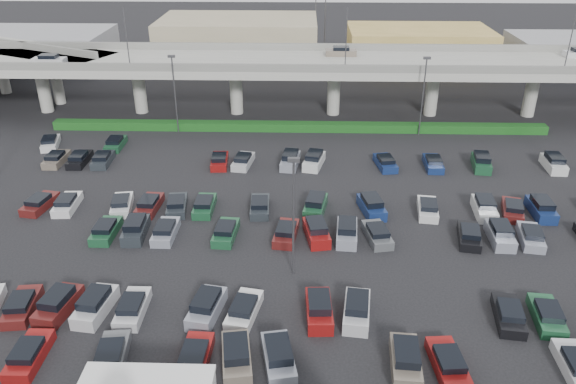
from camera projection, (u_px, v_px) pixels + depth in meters
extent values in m
plane|color=black|center=(295.00, 224.00, 53.32)|extent=(280.00, 280.00, 0.00)
cube|color=gray|center=(299.00, 64.00, 78.55)|extent=(150.00, 13.00, 1.10)
cube|color=slate|center=(299.00, 68.00, 72.50)|extent=(150.00, 0.50, 1.00)
cube|color=slate|center=(299.00, 47.00, 83.64)|extent=(150.00, 0.50, 1.00)
cylinder|color=gray|center=(44.00, 89.00, 81.24)|extent=(1.80, 1.80, 6.70)
cube|color=slate|center=(39.00, 68.00, 79.81)|extent=(2.60, 9.75, 0.50)
cylinder|color=gray|center=(139.00, 90.00, 80.89)|extent=(1.80, 1.80, 6.70)
cube|color=slate|center=(137.00, 68.00, 79.46)|extent=(2.60, 9.75, 0.50)
cylinder|color=gray|center=(236.00, 91.00, 80.54)|extent=(1.80, 1.80, 6.70)
cube|color=slate|center=(235.00, 69.00, 79.11)|extent=(2.60, 9.75, 0.50)
cylinder|color=gray|center=(334.00, 92.00, 80.19)|extent=(1.80, 1.80, 6.70)
cube|color=slate|center=(334.00, 70.00, 78.76)|extent=(2.60, 9.75, 0.50)
cylinder|color=gray|center=(432.00, 92.00, 79.84)|extent=(1.80, 1.80, 6.70)
cube|color=slate|center=(435.00, 70.00, 78.42)|extent=(2.60, 9.75, 0.50)
cylinder|color=gray|center=(531.00, 93.00, 79.49)|extent=(1.80, 1.80, 6.70)
cube|color=slate|center=(536.00, 71.00, 78.07)|extent=(2.60, 9.75, 0.50)
cube|color=silver|center=(49.00, 61.00, 76.29)|extent=(4.40, 1.82, 0.82)
cube|color=black|center=(48.00, 56.00, 76.00)|extent=(2.30, 1.60, 0.50)
cube|color=#6F6457|center=(341.00, 53.00, 80.64)|extent=(4.40, 1.82, 0.82)
cube|color=black|center=(341.00, 48.00, 80.35)|extent=(2.30, 1.60, 0.50)
cylinder|color=#434347|center=(127.00, 40.00, 71.60)|extent=(0.14, 0.14, 8.00)
cylinder|color=#434347|center=(346.00, 41.00, 70.90)|extent=(0.14, 0.14, 8.00)
cylinder|color=#434347|center=(570.00, 42.00, 70.20)|extent=(0.14, 0.14, 8.00)
cylinder|color=gray|center=(2.00, 73.00, 89.42)|extent=(1.60, 1.60, 6.70)
cylinder|color=gray|center=(57.00, 82.00, 84.63)|extent=(1.60, 1.60, 6.70)
cube|color=#124015|center=(298.00, 127.00, 75.35)|extent=(66.00, 1.60, 1.10)
cube|color=white|center=(146.00, 381.00, 32.47)|extent=(7.77, 2.67, 0.27)
cube|color=maroon|center=(30.00, 356.00, 37.08)|extent=(1.86, 4.42, 0.82)
cube|color=black|center=(26.00, 350.00, 36.61)|extent=(1.62, 2.32, 0.50)
cube|color=#515459|center=(112.00, 357.00, 36.94)|extent=(2.29, 4.57, 0.82)
cube|color=black|center=(110.00, 352.00, 36.48)|extent=(1.85, 2.46, 0.50)
cube|color=maroon|center=(195.00, 359.00, 36.80)|extent=(2.01, 4.48, 0.82)
cube|color=black|center=(194.00, 354.00, 36.34)|extent=(1.70, 2.37, 0.50)
cube|color=#6F6457|center=(237.00, 358.00, 36.68)|extent=(2.48, 4.63, 1.05)
cube|color=black|center=(236.00, 349.00, 36.31)|extent=(1.98, 2.82, 0.65)
cube|color=gray|center=(279.00, 359.00, 36.61)|extent=(2.61, 4.66, 1.05)
cube|color=black|center=(278.00, 350.00, 36.24)|extent=(2.06, 2.85, 0.65)
cube|color=#6F6457|center=(405.00, 362.00, 36.41)|extent=(2.14, 4.52, 1.05)
cube|color=black|center=(407.00, 352.00, 36.04)|extent=(1.79, 2.71, 0.65)
cube|color=maroon|center=(448.00, 364.00, 36.39)|extent=(2.19, 4.54, 0.82)
cube|color=black|center=(450.00, 359.00, 35.93)|extent=(1.79, 2.43, 0.50)
cube|color=silver|center=(576.00, 367.00, 36.19)|extent=(1.95, 4.45, 0.82)
cube|color=#571817|center=(22.00, 307.00, 41.60)|extent=(2.32, 4.58, 0.82)
cube|color=black|center=(19.00, 302.00, 41.14)|extent=(1.86, 2.47, 0.50)
cube|color=#571817|center=(59.00, 306.00, 41.48)|extent=(2.54, 4.64, 1.05)
cube|color=black|center=(57.00, 297.00, 41.11)|extent=(2.02, 2.83, 0.65)
cube|color=silver|center=(96.00, 307.00, 41.41)|extent=(2.39, 4.60, 1.05)
cube|color=black|center=(94.00, 298.00, 41.04)|extent=(1.93, 2.79, 0.65)
cube|color=silver|center=(133.00, 309.00, 41.40)|extent=(1.84, 4.41, 0.82)
cube|color=black|center=(131.00, 304.00, 40.93)|extent=(1.61, 2.31, 0.50)
cube|color=gray|center=(207.00, 309.00, 41.21)|extent=(2.60, 4.66, 1.05)
cube|color=black|center=(206.00, 300.00, 40.84)|extent=(2.05, 2.85, 0.65)
cube|color=white|center=(244.00, 311.00, 41.19)|extent=(2.64, 4.67, 0.82)
cube|color=black|center=(244.00, 306.00, 40.73)|extent=(2.02, 2.57, 0.50)
cube|color=maroon|center=(319.00, 311.00, 41.00)|extent=(2.01, 4.48, 1.05)
cube|color=black|center=(319.00, 302.00, 40.63)|extent=(1.72, 2.67, 0.65)
cube|color=silver|center=(357.00, 312.00, 40.93)|extent=(2.36, 4.59, 1.05)
cube|color=black|center=(357.00, 303.00, 40.56)|extent=(1.92, 2.78, 0.65)
cube|color=black|center=(508.00, 316.00, 40.71)|extent=(2.40, 4.61, 0.82)
cube|color=black|center=(511.00, 310.00, 40.25)|extent=(1.90, 2.50, 0.50)
cube|color=#1B4E2F|center=(547.00, 316.00, 40.64)|extent=(2.28, 4.57, 0.82)
cube|color=black|center=(549.00, 311.00, 40.18)|extent=(1.84, 2.46, 0.50)
cube|color=#1B4E2F|center=(106.00, 231.00, 51.33)|extent=(1.86, 4.42, 0.82)
cube|color=black|center=(104.00, 226.00, 50.87)|extent=(1.62, 2.31, 0.50)
cube|color=#262C31|center=(136.00, 230.00, 51.21)|extent=(2.03, 4.48, 1.05)
cube|color=black|center=(135.00, 223.00, 50.84)|extent=(1.72, 2.67, 0.65)
cube|color=gray|center=(166.00, 232.00, 51.20)|extent=(1.89, 4.43, 0.82)
cube|color=black|center=(165.00, 227.00, 50.73)|extent=(1.64, 2.33, 0.50)
cube|color=#1B4E2F|center=(226.00, 233.00, 51.06)|extent=(2.16, 4.53, 0.82)
cube|color=black|center=(225.00, 228.00, 50.60)|extent=(1.78, 2.42, 0.50)
cube|color=#571817|center=(286.00, 234.00, 50.92)|extent=(2.40, 4.61, 0.82)
cube|color=black|center=(286.00, 229.00, 50.46)|extent=(1.90, 2.50, 0.50)
cube|color=maroon|center=(316.00, 233.00, 50.80)|extent=(2.57, 4.65, 1.05)
cube|color=black|center=(317.00, 225.00, 50.43)|extent=(2.04, 2.84, 0.65)
cube|color=gray|center=(347.00, 233.00, 50.73)|extent=(2.17, 4.53, 1.05)
cube|color=black|center=(347.00, 226.00, 50.36)|extent=(1.81, 2.72, 0.65)
cube|color=#515459|center=(377.00, 235.00, 50.72)|extent=(2.58, 4.66, 0.82)
cube|color=black|center=(378.00, 230.00, 50.26)|extent=(1.99, 2.55, 0.50)
cube|color=black|center=(469.00, 236.00, 50.51)|extent=(2.57, 4.65, 0.82)
cube|color=black|center=(471.00, 231.00, 50.05)|extent=(1.98, 2.55, 0.50)
cube|color=gray|center=(500.00, 236.00, 50.39)|extent=(2.00, 4.47, 1.05)
cube|color=black|center=(501.00, 228.00, 50.02)|extent=(1.71, 2.66, 0.65)
cube|color=gray|center=(531.00, 237.00, 50.38)|extent=(2.51, 4.64, 0.82)
cube|color=black|center=(533.00, 232.00, 49.91)|extent=(1.95, 2.53, 0.50)
cube|color=#571817|center=(40.00, 204.00, 56.00)|extent=(2.54, 4.64, 0.82)
cube|color=black|center=(38.00, 199.00, 55.53)|extent=(1.97, 2.54, 0.50)
cube|color=white|center=(67.00, 204.00, 55.93)|extent=(2.03, 4.48, 0.82)
cube|color=black|center=(66.00, 200.00, 55.46)|extent=(1.71, 2.38, 0.50)
cube|color=white|center=(122.00, 205.00, 55.79)|extent=(2.54, 4.64, 0.82)
cube|color=black|center=(121.00, 201.00, 55.33)|extent=(1.97, 2.54, 0.50)
cube|color=#571817|center=(150.00, 206.00, 55.72)|extent=(2.08, 4.50, 0.82)
cube|color=black|center=(148.00, 201.00, 55.26)|extent=(1.74, 2.39, 0.50)
cube|color=#262C31|center=(177.00, 206.00, 55.65)|extent=(2.36, 4.59, 0.82)
cube|color=black|center=(176.00, 201.00, 55.19)|extent=(1.88, 2.48, 0.50)
cube|color=#1B4E2F|center=(205.00, 206.00, 55.58)|extent=(1.83, 4.41, 0.82)
cube|color=black|center=(204.00, 202.00, 55.12)|extent=(1.61, 2.31, 0.50)
cube|color=#262C31|center=(260.00, 207.00, 55.45)|extent=(2.00, 4.47, 0.82)
cube|color=black|center=(260.00, 202.00, 54.98)|extent=(1.69, 2.36, 0.50)
cube|color=#1B4E2F|center=(316.00, 207.00, 55.26)|extent=(2.58, 4.66, 1.05)
cube|color=black|center=(316.00, 199.00, 54.89)|extent=(2.04, 2.85, 0.65)
cube|color=navy|center=(371.00, 208.00, 55.12)|extent=(2.66, 4.67, 1.05)
cube|color=black|center=(372.00, 200.00, 54.75)|extent=(2.09, 2.87, 0.65)
cube|color=white|center=(428.00, 209.00, 55.04)|extent=(2.36, 4.60, 0.82)
cube|color=black|center=(429.00, 205.00, 54.57)|extent=(1.88, 2.48, 0.50)
cube|color=white|center=(484.00, 209.00, 54.85)|extent=(2.16, 4.53, 1.05)
cube|color=black|center=(485.00, 202.00, 54.48)|extent=(1.80, 2.72, 0.65)
cube|color=#571817|center=(512.00, 210.00, 54.83)|extent=(2.86, 4.71, 0.82)
cube|color=black|center=(514.00, 206.00, 54.37)|extent=(2.12, 2.63, 0.50)
cube|color=navy|center=(541.00, 210.00, 54.71)|extent=(1.89, 4.43, 1.05)
cube|color=black|center=(543.00, 202.00, 54.34)|extent=(1.64, 2.63, 0.65)
cube|color=#6F6457|center=(57.00, 160.00, 65.87)|extent=(1.89, 4.43, 0.82)
cube|color=black|center=(55.00, 155.00, 65.40)|extent=(1.64, 2.33, 0.50)
cube|color=black|center=(80.00, 160.00, 65.80)|extent=(1.82, 4.40, 0.82)
cube|color=black|center=(78.00, 156.00, 65.33)|extent=(1.60, 2.30, 0.50)
cube|color=#262C31|center=(103.00, 160.00, 65.73)|extent=(2.03, 4.48, 0.82)
cube|color=black|center=(102.00, 156.00, 65.27)|extent=(1.71, 2.37, 0.50)
cube|color=maroon|center=(220.00, 161.00, 65.39)|extent=(2.11, 4.51, 0.82)
cube|color=black|center=(219.00, 157.00, 64.92)|extent=(1.75, 2.40, 0.50)
cube|color=silver|center=(243.00, 162.00, 65.32)|extent=(2.47, 4.63, 0.82)
cube|color=black|center=(243.00, 157.00, 64.86)|extent=(1.93, 2.52, 0.50)
cube|color=gray|center=(290.00, 161.00, 65.13)|extent=(2.37, 4.60, 1.05)
cube|color=black|center=(290.00, 155.00, 64.76)|extent=(1.92, 2.78, 0.65)
cube|color=white|center=(314.00, 162.00, 65.06)|extent=(2.80, 4.70, 1.05)
cube|color=black|center=(314.00, 155.00, 64.69)|extent=(2.16, 2.90, 0.65)
cube|color=navy|center=(385.00, 163.00, 64.91)|extent=(2.48, 4.63, 0.82)
cube|color=black|center=(386.00, 159.00, 64.45)|extent=(1.94, 2.52, 0.50)
cube|color=navy|center=(433.00, 164.00, 64.77)|extent=(1.92, 4.44, 0.82)
cube|color=black|center=(434.00, 160.00, 64.31)|extent=(1.65, 2.34, 0.50)
cube|color=#1B4E2F|center=(481.00, 164.00, 64.58)|extent=(2.43, 4.61, 1.05)
cube|color=black|center=(482.00, 157.00, 64.21)|extent=(1.96, 2.80, 0.65)
cube|color=white|center=(553.00, 164.00, 64.38)|extent=(2.04, 4.49, 1.05)
cube|color=black|center=(555.00, 158.00, 64.00)|extent=(1.73, 2.68, 0.65)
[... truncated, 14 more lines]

